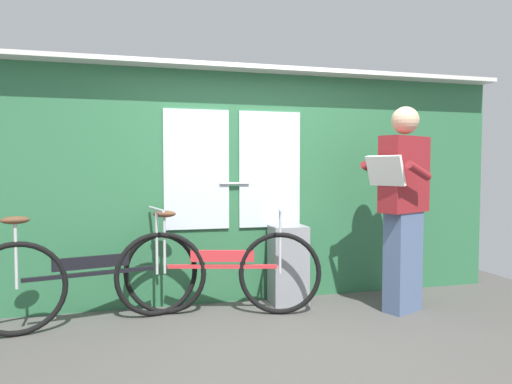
% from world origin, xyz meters
% --- Properties ---
extents(ground_plane, '(6.10, 3.82, 0.04)m').
position_xyz_m(ground_plane, '(0.00, 0.00, -0.02)').
color(ground_plane, '#474442').
extents(train_door_wall, '(5.10, 0.28, 2.21)m').
position_xyz_m(train_door_wall, '(-0.01, 1.10, 1.15)').
color(train_door_wall, '#2D6B42').
rests_on(train_door_wall, ground_plane).
extents(bicycle_near_door, '(1.67, 0.58, 0.93)m').
position_xyz_m(bicycle_near_door, '(-0.38, 0.72, 0.38)').
color(bicycle_near_door, black).
rests_on(bicycle_near_door, ground_plane).
extents(bicycle_leaning_behind, '(1.76, 0.55, 0.93)m').
position_xyz_m(bicycle_leaning_behind, '(-1.46, 0.70, 0.39)').
color(bicycle_leaning_behind, black).
rests_on(bicycle_leaning_behind, ground_plane).
extents(passenger_reading_newspaper, '(0.64, 0.60, 1.81)m').
position_xyz_m(passenger_reading_newspaper, '(1.18, 0.40, 0.96)').
color(passenger_reading_newspaper, slate).
rests_on(passenger_reading_newspaper, ground_plane).
extents(trash_bin_by_wall, '(0.33, 0.28, 0.73)m').
position_xyz_m(trash_bin_by_wall, '(0.28, 0.89, 0.37)').
color(trash_bin_by_wall, gray).
rests_on(trash_bin_by_wall, ground_plane).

